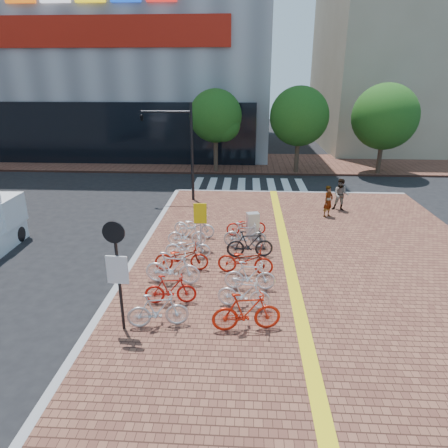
# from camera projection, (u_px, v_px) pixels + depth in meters

# --- Properties ---
(ground) EXTENTS (120.00, 120.00, 0.00)m
(ground) POSITION_uv_depth(u_px,v_px,m) (235.00, 288.00, 13.71)
(ground) COLOR black
(ground) RESTS_ON ground
(sidewalk) EXTENTS (14.00, 34.00, 0.15)m
(sidewalk) POSITION_uv_depth(u_px,v_px,m) (363.00, 400.00, 8.84)
(sidewalk) COLOR brown
(sidewalk) RESTS_ON ground
(tactile_strip) EXTENTS (0.40, 34.00, 0.01)m
(tactile_strip) POSITION_uv_depth(u_px,v_px,m) (318.00, 395.00, 8.87)
(tactile_strip) COLOR yellow
(tactile_strip) RESTS_ON sidewalk
(kerb_west) EXTENTS (0.25, 34.00, 0.15)m
(kerb_west) POSITION_uv_depth(u_px,v_px,m) (55.00, 387.00, 9.22)
(kerb_west) COLOR gray
(kerb_west) RESTS_ON ground
(kerb_north) EXTENTS (14.00, 0.25, 0.15)m
(kerb_north) POSITION_uv_depth(u_px,v_px,m) (289.00, 193.00, 24.77)
(kerb_north) COLOR gray
(kerb_north) RESTS_ON ground
(far_sidewalk) EXTENTS (70.00, 8.00, 0.15)m
(far_sidewalk) POSITION_uv_depth(u_px,v_px,m) (243.00, 163.00, 33.36)
(far_sidewalk) COLOR brown
(far_sidewalk) RESTS_ON ground
(department_store) EXTENTS (36.00, 24.27, 28.00)m
(department_store) POSITION_uv_depth(u_px,v_px,m) (86.00, 1.00, 39.69)
(department_store) COLOR gray
(department_store) RESTS_ON ground
(building_beige) EXTENTS (20.00, 18.00, 18.00)m
(building_beige) POSITION_uv_depth(u_px,v_px,m) (427.00, 54.00, 39.62)
(building_beige) COLOR gray
(building_beige) RESTS_ON ground
(crosswalk) EXTENTS (7.50, 4.00, 0.01)m
(crosswalk) POSITION_uv_depth(u_px,v_px,m) (249.00, 185.00, 26.80)
(crosswalk) COLOR silver
(crosswalk) RESTS_ON ground
(street_trees) EXTENTS (16.20, 4.60, 6.35)m
(street_trees) POSITION_uv_depth(u_px,v_px,m) (314.00, 118.00, 28.38)
(street_trees) COLOR #38281E
(street_trees) RESTS_ON far_sidewalk
(bike_0) EXTENTS (1.78, 0.79, 1.04)m
(bike_0) POSITION_uv_depth(u_px,v_px,m) (158.00, 310.00, 11.17)
(bike_0) COLOR silver
(bike_0) RESTS_ON sidewalk
(bike_1) EXTENTS (1.65, 0.63, 0.97)m
(bike_1) POSITION_uv_depth(u_px,v_px,m) (170.00, 289.00, 12.35)
(bike_1) COLOR red
(bike_1) RESTS_ON sidewalk
(bike_2) EXTENTS (1.95, 0.71, 1.15)m
(bike_2) POSITION_uv_depth(u_px,v_px,m) (173.00, 268.00, 13.53)
(bike_2) COLOR white
(bike_2) RESTS_ON sidewalk
(bike_3) EXTENTS (2.00, 0.85, 1.02)m
(bike_3) POSITION_uv_depth(u_px,v_px,m) (182.00, 257.00, 14.48)
(bike_3) COLOR #A11A0B
(bike_3) RESTS_ON sidewalk
(bike_4) EXTENTS (1.79, 0.69, 0.93)m
(bike_4) POSITION_uv_depth(u_px,v_px,m) (188.00, 247.00, 15.49)
(bike_4) COLOR white
(bike_4) RESTS_ON sidewalk
(bike_5) EXTENTS (1.64, 0.62, 0.96)m
(bike_5) POSITION_uv_depth(u_px,v_px,m) (187.00, 235.00, 16.64)
(bike_5) COLOR white
(bike_5) RESTS_ON sidewalk
(bike_6) EXTENTS (1.97, 1.02, 0.98)m
(bike_6) POSITION_uv_depth(u_px,v_px,m) (194.00, 226.00, 17.58)
(bike_6) COLOR silver
(bike_6) RESTS_ON sidewalk
(bike_7) EXTENTS (1.99, 0.84, 1.16)m
(bike_7) POSITION_uv_depth(u_px,v_px,m) (246.00, 312.00, 10.99)
(bike_7) COLOR red
(bike_7) RESTS_ON sidewalk
(bike_8) EXTENTS (1.69, 0.70, 0.99)m
(bike_8) POSITION_uv_depth(u_px,v_px,m) (244.00, 293.00, 12.11)
(bike_8) COLOR white
(bike_8) RESTS_ON sidewalk
(bike_9) EXTENTS (1.71, 0.52, 1.02)m
(bike_9) POSITION_uv_depth(u_px,v_px,m) (250.00, 276.00, 13.15)
(bike_9) COLOR silver
(bike_9) RESTS_ON sidewalk
(bike_10) EXTENTS (2.07, 0.92, 1.05)m
(bike_10) POSITION_uv_depth(u_px,v_px,m) (245.00, 260.00, 14.25)
(bike_10) COLOR #AB1B0C
(bike_10) RESTS_ON sidewalk
(bike_11) EXTENTS (1.87, 0.70, 1.09)m
(bike_11) POSITION_uv_depth(u_px,v_px,m) (250.00, 244.00, 15.55)
(bike_11) COLOR black
(bike_11) RESTS_ON sidewalk
(bike_12) EXTENTS (1.81, 0.58, 1.07)m
(bike_12) POSITION_uv_depth(u_px,v_px,m) (245.00, 235.00, 16.44)
(bike_12) COLOR #B5B6BB
(bike_12) RESTS_ON sidewalk
(bike_13) EXTENTS (1.83, 0.86, 0.93)m
(bike_13) POSITION_uv_depth(u_px,v_px,m) (246.00, 225.00, 17.76)
(bike_13) COLOR red
(bike_13) RESTS_ON sidewalk
(pedestrian_a) EXTENTS (0.69, 0.66, 1.59)m
(pedestrian_a) POSITION_uv_depth(u_px,v_px,m) (328.00, 201.00, 20.05)
(pedestrian_a) COLOR gray
(pedestrian_a) RESTS_ON sidewalk
(pedestrian_b) EXTENTS (0.97, 0.85, 1.69)m
(pedestrian_b) POSITION_uv_depth(u_px,v_px,m) (341.00, 195.00, 20.98)
(pedestrian_b) COLOR #484A5C
(pedestrian_b) RESTS_ON sidewalk
(utility_box) EXTENTS (0.60, 0.50, 1.13)m
(utility_box) POSITION_uv_depth(u_px,v_px,m) (253.00, 225.00, 17.48)
(utility_box) COLOR silver
(utility_box) RESTS_ON sidewalk
(yellow_sign) EXTENTS (0.53, 0.14, 1.94)m
(yellow_sign) POSITION_uv_depth(u_px,v_px,m) (200.00, 217.00, 16.08)
(yellow_sign) COLOR #B7B7BC
(yellow_sign) RESTS_ON sidewalk
(notice_sign) EXTENTS (0.60, 0.15, 3.23)m
(notice_sign) POSITION_uv_depth(u_px,v_px,m) (117.00, 264.00, 10.51)
(notice_sign) COLOR black
(notice_sign) RESTS_ON sidewalk
(traffic_light_pole) EXTENTS (2.91, 1.12, 5.41)m
(traffic_light_pole) POSITION_uv_depth(u_px,v_px,m) (169.00, 134.00, 21.91)
(traffic_light_pole) COLOR black
(traffic_light_pole) RESTS_ON sidewalk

